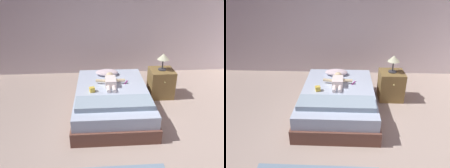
# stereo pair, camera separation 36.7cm
# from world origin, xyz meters

# --- Properties ---
(ground_plane) EXTENTS (8.00, 8.00, 0.00)m
(ground_plane) POSITION_xyz_m (0.00, 0.00, 0.00)
(ground_plane) COLOR #AE998C
(wall_behind_bed) EXTENTS (8.00, 0.12, 2.66)m
(wall_behind_bed) POSITION_xyz_m (0.00, 3.00, 1.33)
(wall_behind_bed) COLOR silver
(wall_behind_bed) RESTS_ON ground_plane
(bed) EXTENTS (1.29, 1.91, 0.43)m
(bed) POSITION_xyz_m (-0.19, 1.12, 0.21)
(bed) COLOR brown
(bed) RESTS_ON ground_plane
(pillow) EXTENTS (0.44, 0.27, 0.11)m
(pillow) POSITION_xyz_m (-0.25, 1.76, 0.48)
(pillow) COLOR silver
(pillow) RESTS_ON bed
(baby) EXTENTS (0.54, 0.62, 0.15)m
(baby) POSITION_xyz_m (-0.21, 1.34, 0.49)
(baby) COLOR white
(baby) RESTS_ON bed
(toothbrush) EXTENTS (0.08, 0.16, 0.02)m
(toothbrush) POSITION_xyz_m (0.09, 1.38, 0.43)
(toothbrush) COLOR #BC289D
(toothbrush) RESTS_ON bed
(nightstand) EXTENTS (0.46, 0.49, 0.56)m
(nightstand) POSITION_xyz_m (0.82, 1.63, 0.28)
(nightstand) COLOR olive
(nightstand) RESTS_ON ground_plane
(lamp) EXTENTS (0.22, 0.22, 0.33)m
(lamp) POSITION_xyz_m (0.82, 1.63, 0.80)
(lamp) COLOR #333338
(lamp) RESTS_ON nightstand
(blanket) EXTENTS (1.16, 0.38, 0.08)m
(blanket) POSITION_xyz_m (-0.19, 0.58, 0.46)
(blanket) COLOR #92AABB
(blanket) RESTS_ON bed
(toy_block) EXTENTS (0.10, 0.10, 0.08)m
(toy_block) POSITION_xyz_m (-0.53, 1.05, 0.47)
(toy_block) COLOR yellow
(toy_block) RESTS_ON bed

